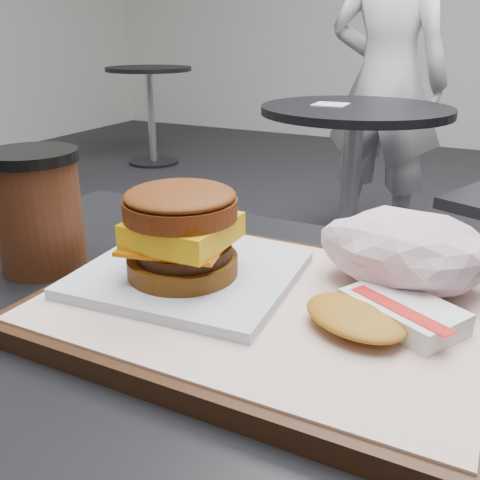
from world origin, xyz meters
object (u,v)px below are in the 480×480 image
serving_tray (265,308)px  hash_brown (382,314)px  breakfast_sandwich (184,242)px  neighbor_table (352,160)px  patron (386,83)px  crumpled_wrapper (406,250)px  coffee_cup (38,206)px

serving_tray → hash_brown: (0.10, -0.00, 0.02)m
breakfast_sandwich → neighbor_table: (-0.28, 1.61, -0.28)m
neighbor_table → patron: bearing=93.7°
breakfast_sandwich → crumpled_wrapper: breakfast_sandwich is taller
crumpled_wrapper → coffee_cup: (-0.36, -0.09, 0.01)m
coffee_cup → neighbor_table: (-0.10, 1.61, -0.29)m
crumpled_wrapper → patron: 2.25m
serving_tray → neighbor_table: bearing=102.5°
coffee_cup → patron: size_ratio=0.08×
coffee_cup → patron: patron is taller
serving_tray → patron: bearing=99.9°
crumpled_wrapper → neighbor_table: crumpled_wrapper is taller
serving_tray → hash_brown: size_ratio=2.82×
serving_tray → neighbor_table: 1.66m
patron → neighbor_table: bearing=98.6°
breakfast_sandwich → neighbor_table: 1.65m
crumpled_wrapper → patron: size_ratio=0.10×
hash_brown → serving_tray: bearing=179.3°
hash_brown → breakfast_sandwich: bearing=-179.2°
crumpled_wrapper → patron: bearing=102.8°
patron → breakfast_sandwich: bearing=102.9°
serving_tray → patron: (-0.40, 2.28, -0.00)m
serving_tray → breakfast_sandwich: breakfast_sandwich is taller
coffee_cup → neighbor_table: bearing=93.5°
breakfast_sandwich → crumpled_wrapper: 0.20m
patron → serving_tray: bearing=104.8°
patron → hash_brown: bearing=107.2°
serving_tray → breakfast_sandwich: (-0.08, -0.00, 0.05)m
coffee_cup → patron: 2.28m
breakfast_sandwich → patron: (-0.32, 2.28, -0.05)m
neighbor_table → serving_tray: bearing=-77.5°
hash_brown → neighbor_table: hash_brown is taller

